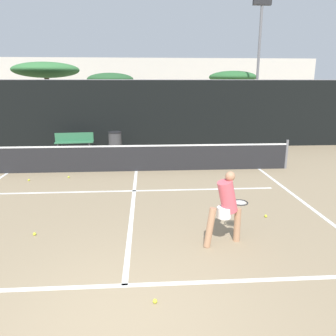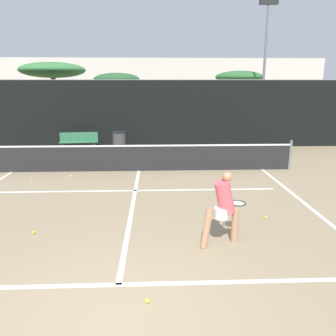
% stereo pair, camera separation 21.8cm
% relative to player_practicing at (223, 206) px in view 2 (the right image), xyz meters
% --- Properties ---
extents(ground_plane, '(100.00, 100.00, 0.00)m').
position_rel_player_practicing_xyz_m(ground_plane, '(-1.89, -2.10, -0.79)').
color(ground_plane, '#937F60').
extents(court_baseline_near, '(11.00, 0.10, 0.01)m').
position_rel_player_practicing_xyz_m(court_baseline_near, '(-1.89, -1.29, -0.79)').
color(court_baseline_near, white).
rests_on(court_baseline_near, ground).
extents(court_service_line, '(8.25, 0.10, 0.01)m').
position_rel_player_practicing_xyz_m(court_service_line, '(-1.89, 3.36, -0.79)').
color(court_service_line, white).
rests_on(court_service_line, ground).
extents(court_center_mark, '(0.10, 6.90, 0.01)m').
position_rel_player_practicing_xyz_m(court_center_mark, '(-1.89, 2.16, -0.79)').
color(court_center_mark, white).
rests_on(court_center_mark, ground).
extents(court_sideline_right, '(0.10, 7.90, 0.01)m').
position_rel_player_practicing_xyz_m(court_sideline_right, '(2.62, 2.16, -0.79)').
color(court_sideline_right, white).
rests_on(court_sideline_right, ground).
extents(net, '(11.09, 0.09, 1.07)m').
position_rel_player_practicing_xyz_m(net, '(-1.89, 5.61, -0.28)').
color(net, slate).
rests_on(net, ground).
extents(fence_back, '(24.00, 0.06, 3.23)m').
position_rel_player_practicing_xyz_m(fence_back, '(-1.89, 10.07, 0.82)').
color(fence_back, black).
rests_on(fence_back, ground).
extents(player_practicing, '(1.05, 0.79, 1.46)m').
position_rel_player_practicing_xyz_m(player_practicing, '(0.00, 0.00, 0.00)').
color(player_practicing, tan).
rests_on(player_practicing, ground).
extents(tennis_ball_scattered_0, '(0.07, 0.07, 0.07)m').
position_rel_player_practicing_xyz_m(tennis_ball_scattered_0, '(-5.31, 4.59, -0.76)').
color(tennis_ball_scattered_0, '#D1E033').
rests_on(tennis_ball_scattered_0, ground).
extents(tennis_ball_scattered_1, '(0.07, 0.07, 0.07)m').
position_rel_player_practicing_xyz_m(tennis_ball_scattered_1, '(-4.11, 4.86, -0.76)').
color(tennis_ball_scattered_1, '#D1E033').
rests_on(tennis_ball_scattered_1, ground).
extents(tennis_ball_scattered_3, '(0.07, 0.07, 0.07)m').
position_rel_player_practicing_xyz_m(tennis_ball_scattered_3, '(1.26, 1.19, -0.76)').
color(tennis_ball_scattered_3, '#D1E033').
rests_on(tennis_ball_scattered_3, ground).
extents(tennis_ball_scattered_4, '(0.07, 0.07, 0.07)m').
position_rel_player_practicing_xyz_m(tennis_ball_scattered_4, '(-3.86, 0.59, -0.76)').
color(tennis_ball_scattered_4, '#D1E033').
rests_on(tennis_ball_scattered_4, ground).
extents(tennis_ball_scattered_6, '(0.07, 0.07, 0.07)m').
position_rel_player_practicing_xyz_m(tennis_ball_scattered_6, '(-1.43, -1.74, -0.76)').
color(tennis_ball_scattered_6, '#D1E033').
rests_on(tennis_ball_scattered_6, ground).
extents(courtside_bench, '(1.75, 0.53, 0.86)m').
position_rel_player_practicing_xyz_m(courtside_bench, '(-4.81, 9.30, -0.32)').
color(courtside_bench, '#33724C').
rests_on(courtside_bench, ground).
extents(trash_bin, '(0.62, 0.62, 0.93)m').
position_rel_player_practicing_xyz_m(trash_bin, '(-2.93, 9.11, -0.33)').
color(trash_bin, '#3F3F42').
rests_on(trash_bin, ground).
extents(parked_car, '(1.69, 4.34, 1.41)m').
position_rel_player_practicing_xyz_m(parked_car, '(-4.84, 13.46, -0.20)').
color(parked_car, silver).
rests_on(parked_car, ground).
extents(floodlight_mast, '(1.10, 0.24, 7.94)m').
position_rel_player_practicing_xyz_m(floodlight_mast, '(5.53, 15.10, 4.30)').
color(floodlight_mast, slate).
rests_on(floodlight_mast, ground).
extents(tree_west, '(3.46, 3.46, 3.95)m').
position_rel_player_practicing_xyz_m(tree_west, '(4.90, 18.70, 2.66)').
color(tree_west, brown).
rests_on(tree_west, ground).
extents(tree_mid, '(3.29, 3.29, 3.79)m').
position_rel_player_practicing_xyz_m(tree_mid, '(-4.00, 18.72, 2.51)').
color(tree_mid, brown).
rests_on(tree_mid, ground).
extents(tree_east, '(3.81, 3.81, 4.27)m').
position_rel_player_practicing_xyz_m(tree_east, '(-7.28, 14.53, 2.98)').
color(tree_east, brown).
rests_on(tree_east, ground).
extents(building_far, '(36.00, 2.40, 5.53)m').
position_rel_player_practicing_xyz_m(building_far, '(-1.89, 29.69, 1.97)').
color(building_far, beige).
rests_on(building_far, ground).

